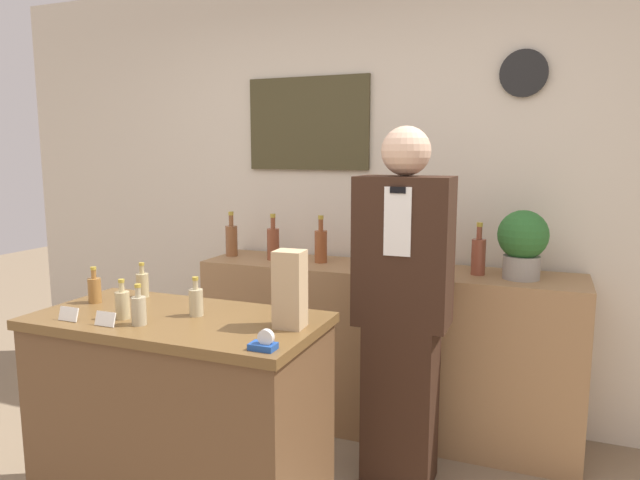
# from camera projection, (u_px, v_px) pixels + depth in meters

# --- Properties ---
(back_wall) EXTENTS (5.20, 0.09, 2.70)m
(back_wall) POSITION_uv_depth(u_px,v_px,m) (359.00, 194.00, 3.55)
(back_wall) COLOR beige
(back_wall) RESTS_ON ground_plane
(back_shelf) EXTENTS (2.16, 0.47, 0.96)m
(back_shelf) POSITION_uv_depth(u_px,v_px,m) (383.00, 348.00, 3.32)
(back_shelf) COLOR #9E754C
(back_shelf) RESTS_ON ground_plane
(display_counter) EXTENTS (1.19, 0.60, 0.95)m
(display_counter) POSITION_uv_depth(u_px,v_px,m) (181.00, 426.00, 2.39)
(display_counter) COLOR brown
(display_counter) RESTS_ON ground_plane
(shopkeeper) EXTENTS (0.44, 0.27, 1.73)m
(shopkeeper) POSITION_uv_depth(u_px,v_px,m) (402.00, 312.00, 2.70)
(shopkeeper) COLOR #331E14
(shopkeeper) RESTS_ON ground_plane
(potted_plant) EXTENTS (0.26, 0.26, 0.36)m
(potted_plant) POSITION_uv_depth(u_px,v_px,m) (523.00, 241.00, 2.93)
(potted_plant) COLOR #9E998E
(potted_plant) RESTS_ON back_shelf
(paper_bag) EXTENTS (0.12, 0.11, 0.30)m
(paper_bag) POSITION_uv_depth(u_px,v_px,m) (290.00, 289.00, 2.16)
(paper_bag) COLOR tan
(paper_bag) RESTS_ON display_counter
(tape_dispenser) EXTENTS (0.09, 0.06, 0.07)m
(tape_dispenser) POSITION_uv_depth(u_px,v_px,m) (264.00, 343.00, 1.92)
(tape_dispenser) COLOR #1E4799
(tape_dispenser) RESTS_ON display_counter
(price_card_left) EXTENTS (0.09, 0.02, 0.06)m
(price_card_left) POSITION_uv_depth(u_px,v_px,m) (69.00, 314.00, 2.25)
(price_card_left) COLOR white
(price_card_left) RESTS_ON display_counter
(price_card_right) EXTENTS (0.09, 0.02, 0.06)m
(price_card_right) POSITION_uv_depth(u_px,v_px,m) (105.00, 319.00, 2.19)
(price_card_right) COLOR white
(price_card_right) RESTS_ON display_counter
(counter_bottle_0) EXTENTS (0.06, 0.06, 0.16)m
(counter_bottle_0) POSITION_uv_depth(u_px,v_px,m) (95.00, 289.00, 2.53)
(counter_bottle_0) COLOR olive
(counter_bottle_0) RESTS_ON display_counter
(counter_bottle_1) EXTENTS (0.06, 0.06, 0.16)m
(counter_bottle_1) POSITION_uv_depth(u_px,v_px,m) (142.00, 284.00, 2.63)
(counter_bottle_1) COLOR tan
(counter_bottle_1) RESTS_ON display_counter
(counter_bottle_2) EXTENTS (0.06, 0.06, 0.16)m
(counter_bottle_2) POSITION_uv_depth(u_px,v_px,m) (122.00, 304.00, 2.28)
(counter_bottle_2) COLOR tan
(counter_bottle_2) RESTS_ON display_counter
(counter_bottle_3) EXTENTS (0.06, 0.06, 0.16)m
(counter_bottle_3) POSITION_uv_depth(u_px,v_px,m) (139.00, 309.00, 2.20)
(counter_bottle_3) COLOR tan
(counter_bottle_3) RESTS_ON display_counter
(counter_bottle_4) EXTENTS (0.06, 0.06, 0.16)m
(counter_bottle_4) POSITION_uv_depth(u_px,v_px,m) (196.00, 301.00, 2.32)
(counter_bottle_4) COLOR tan
(counter_bottle_4) RESTS_ON display_counter
(shelf_bottle_0) EXTENTS (0.08, 0.08, 0.28)m
(shelf_bottle_0) POSITION_uv_depth(u_px,v_px,m) (232.00, 239.00, 3.61)
(shelf_bottle_0) COLOR brown
(shelf_bottle_0) RESTS_ON back_shelf
(shelf_bottle_1) EXTENTS (0.08, 0.08, 0.28)m
(shelf_bottle_1) POSITION_uv_depth(u_px,v_px,m) (273.00, 243.00, 3.48)
(shelf_bottle_1) COLOR brown
(shelf_bottle_1) RESTS_ON back_shelf
(shelf_bottle_2) EXTENTS (0.08, 0.08, 0.28)m
(shelf_bottle_2) POSITION_uv_depth(u_px,v_px,m) (321.00, 245.00, 3.39)
(shelf_bottle_2) COLOR brown
(shelf_bottle_2) RESTS_ON back_shelf
(shelf_bottle_3) EXTENTS (0.08, 0.08, 0.28)m
(shelf_bottle_3) POSITION_uv_depth(u_px,v_px,m) (370.00, 248.00, 3.28)
(shelf_bottle_3) COLOR brown
(shelf_bottle_3) RESTS_ON back_shelf
(shelf_bottle_4) EXTENTS (0.08, 0.08, 0.28)m
(shelf_bottle_4) POSITION_uv_depth(u_px,v_px,m) (422.00, 252.00, 3.15)
(shelf_bottle_4) COLOR brown
(shelf_bottle_4) RESTS_ON back_shelf
(shelf_bottle_5) EXTENTS (0.08, 0.08, 0.28)m
(shelf_bottle_5) POSITION_uv_depth(u_px,v_px,m) (478.00, 255.00, 3.04)
(shelf_bottle_5) COLOR brown
(shelf_bottle_5) RESTS_ON back_shelf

